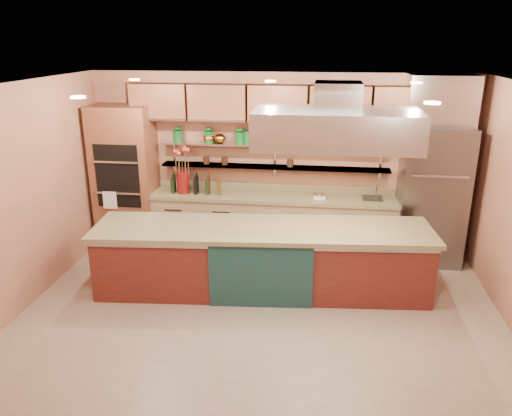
# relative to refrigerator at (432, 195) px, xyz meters

# --- Properties ---
(floor) EXTENTS (6.00, 5.00, 0.02)m
(floor) POSITION_rel_refrigerator_xyz_m (-2.35, -2.14, -1.06)
(floor) COLOR gray
(floor) RESTS_ON ground
(ceiling) EXTENTS (6.00, 5.00, 0.02)m
(ceiling) POSITION_rel_refrigerator_xyz_m (-2.35, -2.14, 1.75)
(ceiling) COLOR black
(ceiling) RESTS_ON wall_back
(wall_back) EXTENTS (6.00, 0.04, 2.80)m
(wall_back) POSITION_rel_refrigerator_xyz_m (-2.35, 0.36, 0.35)
(wall_back) COLOR #A5674E
(wall_back) RESTS_ON floor
(wall_front) EXTENTS (6.00, 0.04, 2.80)m
(wall_front) POSITION_rel_refrigerator_xyz_m (-2.35, -4.64, 0.35)
(wall_front) COLOR #A5674E
(wall_front) RESTS_ON floor
(wall_left) EXTENTS (0.04, 5.00, 2.80)m
(wall_left) POSITION_rel_refrigerator_xyz_m (-5.35, -2.14, 0.35)
(wall_left) COLOR #A5674E
(wall_left) RESTS_ON floor
(oven_stack) EXTENTS (0.95, 0.64, 2.30)m
(oven_stack) POSITION_rel_refrigerator_xyz_m (-4.80, 0.04, 0.10)
(oven_stack) COLOR brown
(oven_stack) RESTS_ON floor
(refrigerator) EXTENTS (0.95, 0.72, 2.10)m
(refrigerator) POSITION_rel_refrigerator_xyz_m (0.00, 0.00, 0.00)
(refrigerator) COLOR slate
(refrigerator) RESTS_ON floor
(back_counter) EXTENTS (3.84, 0.64, 0.93)m
(back_counter) POSITION_rel_refrigerator_xyz_m (-2.40, 0.06, -0.58)
(back_counter) COLOR tan
(back_counter) RESTS_ON floor
(wall_shelf_lower) EXTENTS (3.60, 0.26, 0.03)m
(wall_shelf_lower) POSITION_rel_refrigerator_xyz_m (-2.40, 0.23, 0.30)
(wall_shelf_lower) COLOR silver
(wall_shelf_lower) RESTS_ON wall_back
(wall_shelf_upper) EXTENTS (3.60, 0.26, 0.03)m
(wall_shelf_upper) POSITION_rel_refrigerator_xyz_m (-2.40, 0.23, 0.65)
(wall_shelf_upper) COLOR silver
(wall_shelf_upper) RESTS_ON wall_back
(upper_cabinets) EXTENTS (4.60, 0.36, 0.55)m
(upper_cabinets) POSITION_rel_refrigerator_xyz_m (-2.35, 0.18, 1.30)
(upper_cabinets) COLOR brown
(upper_cabinets) RESTS_ON wall_back
(range_hood) EXTENTS (2.00, 1.00, 0.45)m
(range_hood) POSITION_rel_refrigerator_xyz_m (-1.50, -1.30, 1.20)
(range_hood) COLOR silver
(range_hood) RESTS_ON ceiling
(ceiling_downlights) EXTENTS (4.00, 2.80, 0.02)m
(ceiling_downlights) POSITION_rel_refrigerator_xyz_m (-2.35, -1.94, 1.72)
(ceiling_downlights) COLOR #FFE5A5
(ceiling_downlights) RESTS_ON ceiling
(island) EXTENTS (4.45, 1.31, 0.92)m
(island) POSITION_rel_refrigerator_xyz_m (-2.40, -1.30, -0.59)
(island) COLOR maroon
(island) RESTS_ON floor
(flower_vase) EXTENTS (0.24, 0.24, 0.35)m
(flower_vase) POSITION_rel_refrigerator_xyz_m (-3.84, 0.01, 0.06)
(flower_vase) COLOR #640F0F
(flower_vase) RESTS_ON back_counter
(oil_bottle_cluster) EXTENTS (0.90, 0.56, 0.28)m
(oil_bottle_cluster) POSITION_rel_refrigerator_xyz_m (-3.62, 0.01, 0.02)
(oil_bottle_cluster) COLOR black
(oil_bottle_cluster) RESTS_ON back_counter
(kitchen_scale) EXTENTS (0.18, 0.14, 0.10)m
(kitchen_scale) POSITION_rel_refrigerator_xyz_m (-1.67, 0.01, -0.07)
(kitchen_scale) COLOR silver
(kitchen_scale) RESTS_ON back_counter
(bar_faucet) EXTENTS (0.04, 0.04, 0.22)m
(bar_faucet) POSITION_rel_refrigerator_xyz_m (-0.80, 0.11, -0.01)
(bar_faucet) COLOR silver
(bar_faucet) RESTS_ON back_counter
(copper_kettle) EXTENTS (0.24, 0.24, 0.15)m
(copper_kettle) POSITION_rel_refrigerator_xyz_m (-3.27, 0.23, 0.74)
(copper_kettle) COLOR #B96E2A
(copper_kettle) RESTS_ON wall_shelf_upper
(green_canister) EXTENTS (0.20, 0.20, 0.19)m
(green_canister) POSITION_rel_refrigerator_xyz_m (-2.81, 0.23, 0.76)
(green_canister) COLOR #104C1C
(green_canister) RESTS_ON wall_shelf_upper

